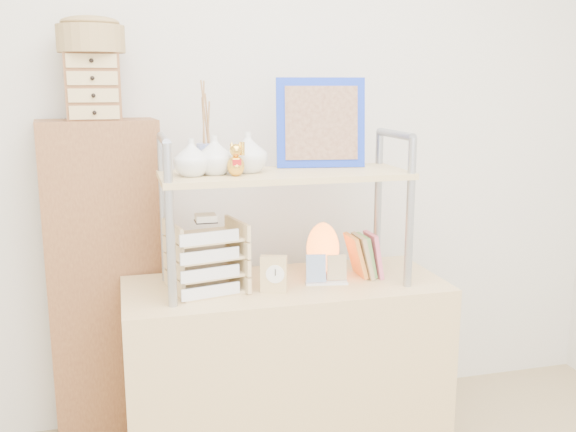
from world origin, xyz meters
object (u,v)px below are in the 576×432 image
at_px(cabinet, 106,286).
at_px(letter_tray, 207,261).
at_px(salt_lamp, 323,249).
at_px(desk, 285,375).

distance_m(cabinet, letter_tray, 0.56).
distance_m(cabinet, salt_lamp, 0.90).
height_order(desk, cabinet, cabinet).
height_order(desk, salt_lamp, salt_lamp).
xyz_separation_m(desk, salt_lamp, (0.16, 0.05, 0.48)).
bearing_deg(cabinet, letter_tray, -52.73).
relative_size(desk, cabinet, 0.89).
bearing_deg(salt_lamp, letter_tray, -171.84).
relative_size(desk, salt_lamp, 5.63).
xyz_separation_m(desk, cabinet, (-0.66, 0.37, 0.30)).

